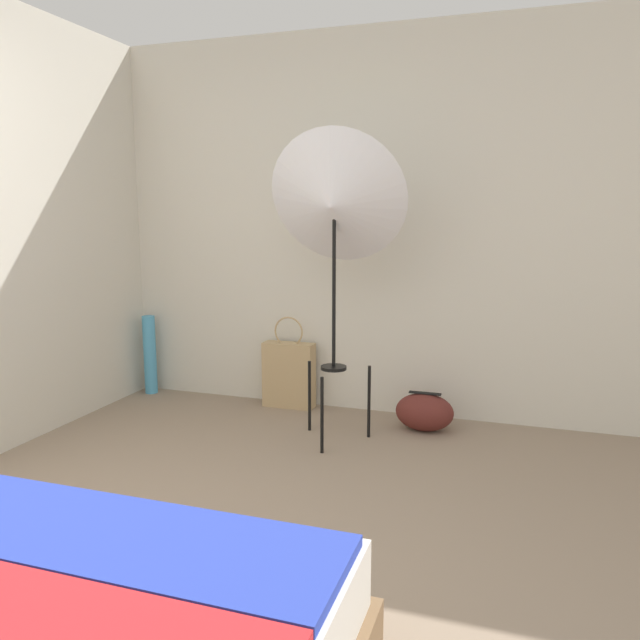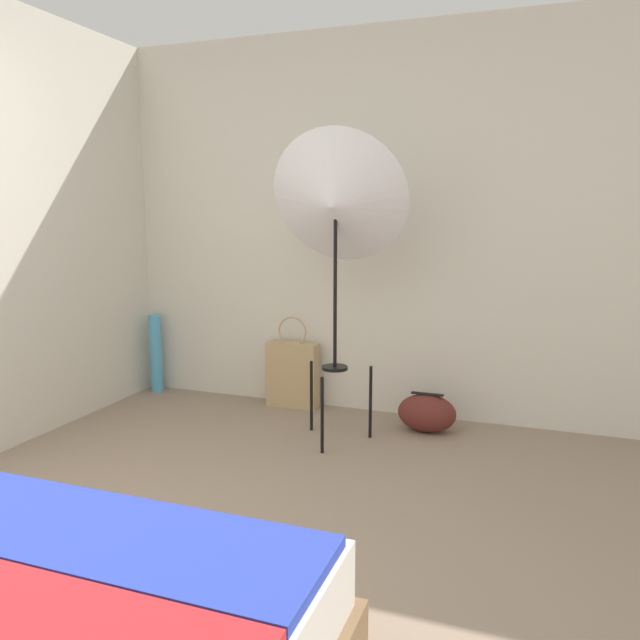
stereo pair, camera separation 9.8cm
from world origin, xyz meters
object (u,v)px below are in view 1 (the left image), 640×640
at_px(photo_umbrella, 334,204).
at_px(tote_bag, 289,374).
at_px(paper_roll, 150,355).
at_px(duffel_bag, 424,412).

relative_size(photo_umbrella, tote_bag, 2.82).
relative_size(tote_bag, paper_roll, 1.09).
bearing_deg(tote_bag, photo_umbrella, -46.96).
xyz_separation_m(photo_umbrella, paper_roll, (-1.66, 0.53, -1.14)).
height_order(tote_bag, paper_roll, tote_bag).
bearing_deg(photo_umbrella, tote_bag, 133.04).
relative_size(photo_umbrella, paper_roll, 3.08).
xyz_separation_m(duffel_bag, paper_roll, (-2.16, 0.18, 0.18)).
height_order(tote_bag, duffel_bag, tote_bag).
xyz_separation_m(tote_bag, duffel_bag, (1.01, -0.19, -0.12)).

